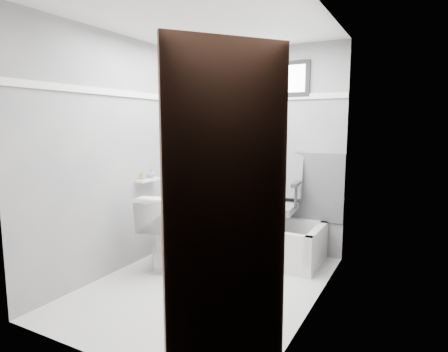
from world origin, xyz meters
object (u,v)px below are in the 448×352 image
Objects in this scene: bathtub at (255,238)px; toilet at (170,229)px; office_chair at (271,200)px; soap_bottle_a at (143,175)px; soap_bottle_b at (151,174)px; door at (244,229)px.

toilet is at bearing -137.14° from bathtub.
bathtub is at bearing -175.94° from office_chair.
office_chair is 11.47× the size of soap_bottle_a.
door is at bearing -40.79° from soap_bottle_b.
door is at bearing -38.31° from soap_bottle_a.
door is 2.54m from soap_bottle_b.
soap_bottle_a is 1.03× the size of soap_bottle_b.
soap_bottle_a is 0.14m from soap_bottle_b.
office_chair reaches higher than soap_bottle_b.
office_chair is 1.37m from soap_bottle_b.
toilet is at bearing 135.94° from door.
bathtub is 1.39m from soap_bottle_b.
soap_bottle_a reaches higher than bathtub.
door reaches higher than soap_bottle_b.
soap_bottle_a is at bearing -146.13° from bathtub.
office_chair is 1.16m from toilet.
bathtub is 2.51m from door.
door is 20.72× the size of soap_bottle_a.
door is 21.36× the size of soap_bottle_b.
soap_bottle_b is (-0.32, 0.11, 0.57)m from toilet.
office_chair is at bearing 25.85° from soap_bottle_b.
toilet is (-0.71, -0.66, 0.18)m from bathtub.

